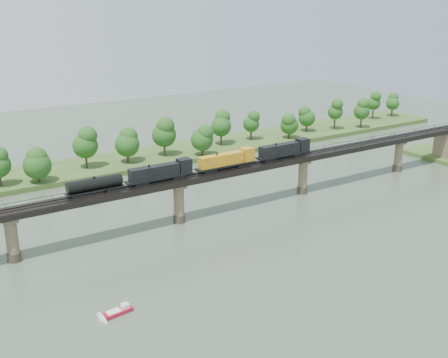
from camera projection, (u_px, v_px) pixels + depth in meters
ground at (248, 268)px, 116.56m from camera, size 400.00×400.00×0.00m
far_bank at (100, 166)px, 184.25m from camera, size 300.00×24.00×1.60m
bridge at (179, 202)px, 138.85m from camera, size 236.00×30.00×11.50m
bridge_superstructure at (178, 177)px, 136.88m from camera, size 220.00×4.90×0.75m
far_treeline at (78, 149)px, 173.96m from camera, size 289.06×17.54×13.60m
freight_train at (205, 165)px, 140.23m from camera, size 69.01×2.69×4.75m
motorboat at (118, 311)px, 99.82m from camera, size 5.43×2.52×1.47m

